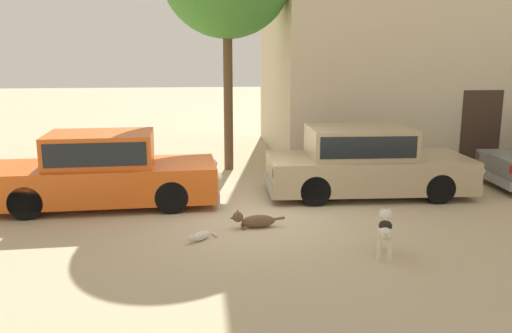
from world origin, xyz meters
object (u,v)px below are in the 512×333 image
Objects in this scene: parked_sedan_second at (364,161)px; stray_cat at (200,236)px; stray_dog_spotted at (254,220)px; stray_dog_tan at (385,228)px; parked_sedan_nearest at (103,170)px.

parked_sedan_second is 4.47m from stray_cat.
parked_sedan_second reaches higher than stray_cat.
stray_dog_spotted is 1.93× the size of stray_cat.
stray_cat is at bearing 91.55° from stray_dog_tan.
stray_cat is (1.91, -2.32, -0.66)m from parked_sedan_nearest.
parked_sedan_nearest is 5.50m from parked_sedan_second.
parked_sedan_second reaches higher than stray_dog_spotted.
parked_sedan_nearest is at bearing -94.60° from stray_cat.
parked_sedan_nearest is 4.73× the size of stray_dog_tan.
parked_sedan_second is 3.59m from stray_dog_tan.
stray_dog_spotted is (-2.63, -2.02, -0.61)m from parked_sedan_second.
parked_sedan_second is (5.50, 0.26, 0.01)m from parked_sedan_nearest.
stray_cat is at bearing 26.31° from stray_dog_spotted.
stray_dog_tan reaches higher than stray_dog_spotted.
stray_dog_spotted is at bearing -33.86° from parked_sedan_nearest.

